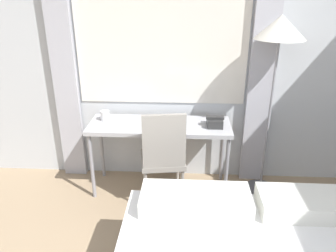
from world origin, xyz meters
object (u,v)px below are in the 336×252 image
Objects in this scene: desk_chair at (163,154)px; telephone at (215,122)px; standing_lamp at (279,41)px; book at (172,122)px; desk at (160,130)px; mug at (105,116)px.

telephone is (0.48, 0.24, 0.23)m from desk_chair.
standing_lamp is 6.66× the size of book.
standing_lamp is at bearing 0.85° from desk.
standing_lamp is 17.34× the size of mug.
standing_lamp reaches higher than desk_chair.
standing_lamp is at bearing 4.70° from telephone.
desk_chair is 9.65× the size of mug.
telephone is 1.08m from mug.
standing_lamp is at bearing 7.03° from desk_chair.
standing_lamp is 0.91m from telephone.
standing_lamp is at bearing -0.57° from book.
book is (0.07, 0.30, 0.20)m from desk_chair.
desk is 5.26× the size of book.
mug is at bearing 173.75° from desk.
desk_chair reaches higher than desk.
standing_lamp is 1.21m from book.
book is at bearing 172.78° from telephone.
desk is at bearing 91.73° from desk_chair.
desk_chair is 1.43m from standing_lamp.
desk_chair is at bearing -28.89° from mug.
desk is at bearing -179.15° from standing_lamp.
telephone is at bearing -2.92° from desk.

